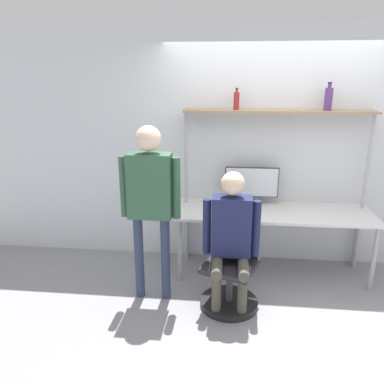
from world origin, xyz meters
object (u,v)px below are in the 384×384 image
(office_chair, at_px, (231,278))
(person_seated, at_px, (231,232))
(bottle_red, at_px, (236,101))
(bottle_purple, at_px, (328,99))
(monitor, at_px, (251,184))
(laptop, at_px, (230,208))
(cell_phone, at_px, (250,216))
(person_standing, at_px, (150,192))

(office_chair, relative_size, person_seated, 0.68)
(bottle_red, bearing_deg, bottle_purple, 0.00)
(monitor, xyz_separation_m, bottle_purple, (0.75, -0.00, 0.95))
(monitor, height_order, laptop, monitor)
(person_seated, height_order, bottle_purple, bottle_purple)
(office_chair, bearing_deg, bottle_red, 89.70)
(laptop, distance_m, bottle_red, 1.15)
(office_chair, height_order, bottle_purple, bottle_purple)
(monitor, distance_m, bottle_red, 0.94)
(monitor, height_order, bottle_red, bottle_red)
(cell_phone, bearing_deg, office_chair, -111.05)
(monitor, xyz_separation_m, laptop, (-0.23, -0.32, -0.18))
(monitor, bearing_deg, office_chair, -103.07)
(person_standing, height_order, bottle_purple, bottle_purple)
(office_chair, xyz_separation_m, person_seated, (-0.01, -0.05, 0.51))
(monitor, bearing_deg, person_standing, -139.63)
(person_standing, bearing_deg, cell_phone, 24.19)
(person_standing, bearing_deg, laptop, 34.33)
(bottle_purple, bearing_deg, monitor, 179.95)
(office_chair, bearing_deg, person_seated, -106.13)
(monitor, relative_size, cell_phone, 4.01)
(laptop, bearing_deg, bottle_purple, 18.23)
(bottle_red, bearing_deg, person_seated, -91.12)
(monitor, relative_size, person_standing, 0.35)
(cell_phone, height_order, bottle_red, bottle_red)
(monitor, distance_m, person_standing, 1.30)
(laptop, xyz_separation_m, cell_phone, (0.21, -0.08, -0.06))
(cell_phone, relative_size, person_standing, 0.09)
(person_standing, bearing_deg, office_chair, -3.54)
(person_standing, distance_m, bottle_purple, 2.09)
(cell_phone, height_order, person_standing, person_standing)
(laptop, xyz_separation_m, office_chair, (0.03, -0.56, -0.52))
(monitor, bearing_deg, cell_phone, -92.88)
(monitor, bearing_deg, laptop, -125.66)
(bottle_red, bearing_deg, cell_phone, -65.87)
(office_chair, height_order, person_seated, person_seated)
(person_seated, height_order, person_standing, person_standing)
(cell_phone, bearing_deg, bottle_purple, 27.73)
(laptop, xyz_separation_m, bottle_red, (0.03, 0.32, 1.10))
(laptop, distance_m, person_standing, 0.96)
(monitor, height_order, person_standing, person_standing)
(laptop, relative_size, office_chair, 0.31)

